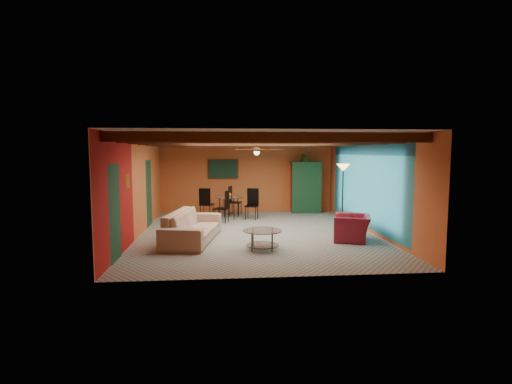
{
  "coord_description": "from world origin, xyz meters",
  "views": [
    {
      "loc": [
        -1.03,
        -11.0,
        2.29
      ],
      "look_at": [
        0.0,
        0.2,
        1.15
      ],
      "focal_mm": 27.72,
      "sensor_mm": 36.0,
      "label": 1
    }
  ],
  "objects": [
    {
      "name": "floor_lamp",
      "position": [
        2.65,
        0.52,
        0.97
      ],
      "size": [
        0.49,
        0.49,
        1.95
      ],
      "primitive_type": null,
      "rotation": [
        0.0,
        0.0,
        0.27
      ],
      "color": "black",
      "rests_on": "ground"
    },
    {
      "name": "potted_plant",
      "position": [
        2.2,
        3.7,
        2.09
      ],
      "size": [
        0.45,
        0.41,
        0.45
      ],
      "primitive_type": "imported",
      "rotation": [
        0.0,
        0.0,
        0.16
      ],
      "color": "#26661E",
      "rests_on": "armoire"
    },
    {
      "name": "armchair",
      "position": [
        2.38,
        -1.18,
        0.33
      ],
      "size": [
        1.18,
        1.26,
        0.67
      ],
      "primitive_type": "imported",
      "rotation": [
        0.0,
        0.0,
        -1.9
      ],
      "color": "maroon",
      "rests_on": "ground"
    },
    {
      "name": "coffee_table",
      "position": [
        -0.04,
        -1.9,
        0.24
      ],
      "size": [
        1.05,
        1.05,
        0.47
      ],
      "primitive_type": null,
      "rotation": [
        0.0,
        0.0,
        -0.15
      ],
      "color": "silver",
      "rests_on": "ground"
    },
    {
      "name": "armoire",
      "position": [
        2.2,
        3.7,
        0.93
      ],
      "size": [
        1.09,
        0.57,
        1.87
      ],
      "primitive_type": "cube",
      "rotation": [
        0.0,
        0.0,
        -0.04
      ],
      "color": "maroon",
      "rests_on": "ground"
    },
    {
      "name": "vase",
      "position": [
        -0.73,
        2.55,
        1.15
      ],
      "size": [
        0.22,
        0.22,
        0.18
      ],
      "primitive_type": "imported",
      "rotation": [
        0.0,
        0.0,
        0.32
      ],
      "color": "orange",
      "rests_on": "dining_table"
    },
    {
      "name": "dining_table",
      "position": [
        -0.73,
        2.55,
        0.53
      ],
      "size": [
        2.57,
        2.57,
        1.06
      ],
      "primitive_type": null,
      "rotation": [
        0.0,
        0.0,
        -0.32
      ],
      "color": "silver",
      "rests_on": "ground"
    },
    {
      "name": "sofa",
      "position": [
        -1.74,
        -0.83,
        0.39
      ],
      "size": [
        1.49,
        2.79,
        0.77
      ],
      "primitive_type": "imported",
      "rotation": [
        0.0,
        0.0,
        1.39
      ],
      "color": "tan",
      "rests_on": "ground"
    },
    {
      "name": "ceiling_fan",
      "position": [
        0.0,
        0.0,
        2.36
      ],
      "size": [
        1.5,
        1.5,
        0.44
      ],
      "primitive_type": null,
      "color": "#472614",
      "rests_on": "ceiling"
    },
    {
      "name": "room",
      "position": [
        0.0,
        0.11,
        2.36
      ],
      "size": [
        6.52,
        8.01,
        2.71
      ],
      "color": "gray",
      "rests_on": "ground"
    },
    {
      "name": "painting",
      "position": [
        -0.9,
        3.96,
        1.65
      ],
      "size": [
        1.05,
        0.03,
        0.65
      ],
      "primitive_type": "cube",
      "color": "black",
      "rests_on": "wall_back"
    }
  ]
}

